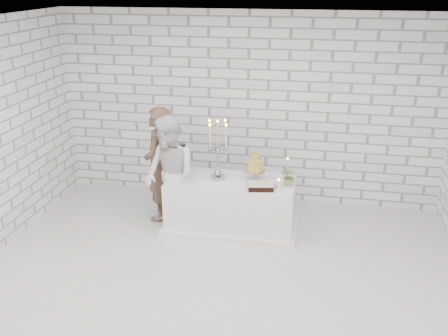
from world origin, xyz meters
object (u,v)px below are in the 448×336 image
at_px(groom, 158,164).
at_px(croquembouche, 255,164).
at_px(bride, 170,176).
at_px(candelabra, 218,150).
at_px(cake_table, 231,204).

bearing_deg(groom, croquembouche, 85.83).
bearing_deg(bride, groom, 172.49).
bearing_deg(bride, croquembouche, 61.35).
relative_size(candelabra, croquembouche, 1.89).
xyz_separation_m(cake_table, bride, (-0.83, -0.23, 0.48)).
bearing_deg(croquembouche, groom, 177.78).
relative_size(cake_table, croquembouche, 3.90).
bearing_deg(candelabra, groom, 171.63).
bearing_deg(bride, cake_table, 61.18).
height_order(cake_table, bride, bride).
distance_m(groom, candelabra, 0.99).
height_order(cake_table, candelabra, candelabra).
relative_size(bride, candelabra, 1.95).
height_order(groom, candelabra, groom).
relative_size(groom, candelabra, 1.97).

